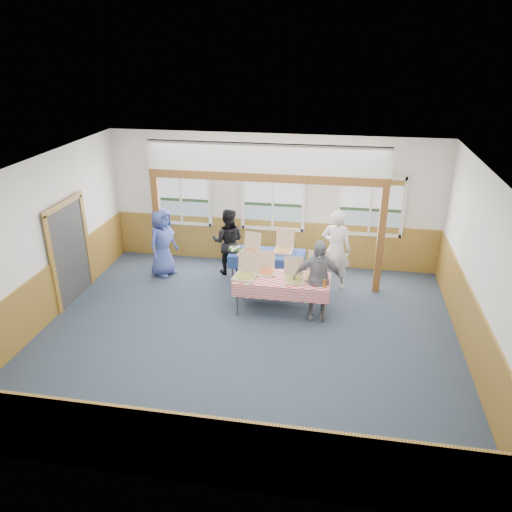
{
  "coord_description": "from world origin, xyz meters",
  "views": [
    {
      "loc": [
        1.56,
        -7.93,
        5.19
      ],
      "look_at": [
        0.01,
        1.0,
        1.22
      ],
      "focal_mm": 35.0,
      "sensor_mm": 36.0,
      "label": 1
    }
  ],
  "objects": [
    {
      "name": "window_mid",
      "position": [
        0.0,
        3.46,
        1.68
      ],
      "size": [
        1.56,
        0.1,
        1.46
      ],
      "color": "white",
      "rests_on": "wall_back"
    },
    {
      "name": "woman_white",
      "position": [
        1.57,
        2.34,
        0.92
      ],
      "size": [
        0.75,
        0.58,
        1.84
      ],
      "primitive_type": "imported",
      "rotation": [
        0.0,
        0.0,
        2.92
      ],
      "color": "silver",
      "rests_on": "floor"
    },
    {
      "name": "pizza_box_c",
      "position": [
        -0.2,
        0.95,
        0.83
      ],
      "size": [
        0.5,
        0.58,
        0.47
      ],
      "rotation": [
        0.0,
        0.0,
        -0.14
      ],
      "color": "tan",
      "rests_on": "table_right"
    },
    {
      "name": "floor",
      "position": [
        0.0,
        0.0,
        0.0
      ],
      "size": [
        8.0,
        8.0,
        0.0
      ],
      "primitive_type": "plane",
      "color": "#262F3E",
      "rests_on": "ground"
    },
    {
      "name": "table_left",
      "position": [
        0.05,
        2.27,
        0.7
      ],
      "size": [
        1.76,
        0.97,
        0.76
      ],
      "rotation": [
        0.0,
        0.0,
        0.14
      ],
      "color": "#313131",
      "rests_on": "floor"
    },
    {
      "name": "pizza_box_e",
      "position": [
        0.79,
        0.97,
        0.82
      ],
      "size": [
        0.46,
        0.53,
        0.42
      ],
      "rotation": [
        0.0,
        0.0,
        0.17
      ],
      "color": "tan",
      "rests_on": "table_right"
    },
    {
      "name": "wainscot_right",
      "position": [
        3.98,
        0.0,
        0.55
      ],
      "size": [
        0.05,
        6.98,
        1.1
      ],
      "primitive_type": "cube",
      "color": "brown",
      "rests_on": "floor"
    },
    {
      "name": "pizza_box_a",
      "position": [
        -0.34,
        2.17,
        0.82
      ],
      "size": [
        0.49,
        0.56,
        0.44
      ],
      "rotation": [
        0.0,
        0.0,
        -0.22
      ],
      "color": "tan",
      "rests_on": "table_left"
    },
    {
      "name": "man_blue",
      "position": [
        -2.44,
        2.34,
        0.82
      ],
      "size": [
        0.78,
        0.94,
        1.64
      ],
      "primitive_type": "imported",
      "rotation": [
        0.0,
        0.0,
        1.19
      ],
      "color": "#3E4E9C",
      "rests_on": "floor"
    },
    {
      "name": "wall_left",
      "position": [
        -4.0,
        0.0,
        1.6
      ],
      "size": [
        0.0,
        8.0,
        8.0
      ],
      "primitive_type": "plane",
      "rotation": [
        1.57,
        0.0,
        1.57
      ],
      "color": "silver",
      "rests_on": "floor"
    },
    {
      "name": "wall_back",
      "position": [
        0.0,
        3.5,
        1.6
      ],
      "size": [
        8.0,
        0.0,
        8.0
      ],
      "primitive_type": "plane",
      "rotation": [
        1.57,
        0.0,
        0.0
      ],
      "color": "silver",
      "rests_on": "floor"
    },
    {
      "name": "post_left",
      "position": [
        -2.5,
        2.3,
        1.2
      ],
      "size": [
        0.15,
        0.15,
        2.4
      ],
      "primitive_type": "cube",
      "color": "brown",
      "rests_on": "floor"
    },
    {
      "name": "wall_front",
      "position": [
        0.0,
        -3.5,
        1.6
      ],
      "size": [
        8.0,
        0.0,
        8.0
      ],
      "primitive_type": "plane",
      "rotation": [
        -1.57,
        0.0,
        0.0
      ],
      "color": "silver",
      "rests_on": "floor"
    },
    {
      "name": "ceiling",
      "position": [
        0.0,
        0.0,
        3.2
      ],
      "size": [
        8.0,
        8.0,
        0.0
      ],
      "primitive_type": "plane",
      "rotation": [
        3.14,
        0.0,
        0.0
      ],
      "color": "white",
      "rests_on": "wall_back"
    },
    {
      "name": "wainscot_back",
      "position": [
        0.0,
        3.48,
        0.55
      ],
      "size": [
        7.98,
        0.05,
        1.1
      ],
      "primitive_type": "cube",
      "color": "brown",
      "rests_on": "floor"
    },
    {
      "name": "cross_beam",
      "position": [
        0.0,
        2.3,
        2.49
      ],
      "size": [
        5.15,
        0.18,
        0.18
      ],
      "primitive_type": "cube",
      "color": "brown",
      "rests_on": "post_left"
    },
    {
      "name": "post_right",
      "position": [
        2.5,
        2.3,
        1.2
      ],
      "size": [
        0.15,
        0.15,
        2.4
      ],
      "primitive_type": "cube",
      "color": "brown",
      "rests_on": "floor"
    },
    {
      "name": "window_right",
      "position": [
        2.3,
        3.46,
        1.68
      ],
      "size": [
        1.56,
        0.1,
        1.46
      ],
      "color": "white",
      "rests_on": "wall_back"
    },
    {
      "name": "pizza_box_f",
      "position": [
        1.2,
        1.19,
        0.83
      ],
      "size": [
        0.49,
        0.57,
        0.47
      ],
      "rotation": [
        0.0,
        0.0,
        -0.11
      ],
      "color": "tan",
      "rests_on": "table_right"
    },
    {
      "name": "woman_black",
      "position": [
        -0.95,
        2.68,
        0.8
      ],
      "size": [
        0.8,
        0.64,
        1.6
      ],
      "primitive_type": "imported",
      "rotation": [
        0.0,
        0.0,
        3.19
      ],
      "color": "black",
      "rests_on": "floor"
    },
    {
      "name": "drink_glass",
      "position": [
        1.39,
        0.8,
        0.83
      ],
      "size": [
        0.07,
        0.07,
        0.15
      ],
      "primitive_type": "cylinder",
      "color": "#975A19",
      "rests_on": "table_right"
    },
    {
      "name": "wainscot_front",
      "position": [
        0.0,
        -3.48,
        0.55
      ],
      "size": [
        7.98,
        0.05,
        1.1
      ],
      "primitive_type": "cube",
      "color": "brown",
      "rests_on": "floor"
    },
    {
      "name": "window_left",
      "position": [
        -2.3,
        3.46,
        1.68
      ],
      "size": [
        1.56,
        0.1,
        1.46
      ],
      "color": "white",
      "rests_on": "wall_back"
    },
    {
      "name": "pizza_box_b",
      "position": [
        0.4,
        2.44,
        0.82
      ],
      "size": [
        0.44,
        0.52,
        0.45
      ],
      "rotation": [
        0.0,
        0.0,
        -0.05
      ],
      "color": "tan",
      "rests_on": "table_left"
    },
    {
      "name": "veggie_tray",
      "position": [
        -0.7,
        2.27,
        0.79
      ],
      "size": [
        0.38,
        0.38,
        0.09
      ],
      "color": "black",
      "rests_on": "table_left"
    },
    {
      "name": "pizza_box_d",
      "position": [
        0.19,
        1.24,
        0.82
      ],
      "size": [
        0.45,
        0.52,
        0.4
      ],
      "rotation": [
        0.0,
        0.0,
        0.21
      ],
      "color": "tan",
      "rests_on": "table_right"
    },
    {
      "name": "cased_opening",
      "position": [
        -3.96,
        0.9,
        1.05
      ],
      "size": [
        0.06,
        1.3,
        2.1
      ],
      "primitive_type": "cube",
      "color": "#313131",
      "rests_on": "wall_left"
    },
    {
      "name": "table_right",
      "position": [
        0.54,
        1.05,
        0.7
      ],
      "size": [
        1.96,
        0.95,
        0.76
      ],
      "rotation": [
        0.0,
        0.0,
        -0.06
      ],
      "color": "#313131",
      "rests_on": "floor"
    },
    {
      "name": "wall_right",
      "position": [
        4.0,
        0.0,
        1.6
      ],
      "size": [
        0.0,
        8.0,
        8.0
      ],
      "primitive_type": "plane",
      "rotation": [
        1.57,
        0.0,
        -1.57
      ],
      "color": "silver",
      "rests_on": "floor"
    },
    {
      "name": "person_grey",
      "position": [
        1.25,
        0.94,
        0.83
      ],
      "size": [
        1.0,
        0.47,
        1.67
      ],
      "primitive_type": "imported",
      "rotation": [
        0.0,
        0.0,
        0.06
      ],
      "color": "gray",
      "rests_on": "floor"
    },
    {
      "name": "wainscot_left",
      "position": [
        -3.98,
        0.0,
        0.55
      ],
      "size": [
        0.05,
        6.98,
        1.1
      ],
      "primitive_type": "cube",
      "color": "brown",
      "rests_on": "floor"
    }
  ]
}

